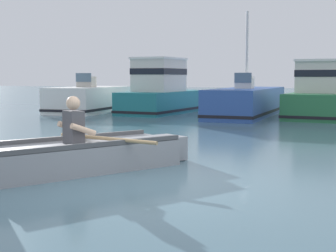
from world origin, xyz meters
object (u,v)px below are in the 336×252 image
at_px(moored_boat_white, 90,100).
at_px(moored_boat_teal, 163,93).
at_px(moored_boat_green, 323,96).
at_px(rowboat_with_person, 87,154).
at_px(moored_boat_blue, 247,102).

relative_size(moored_boat_white, moored_boat_teal, 0.93).
bearing_deg(moored_boat_green, moored_boat_teal, -176.66).
bearing_deg(moored_boat_green, rowboat_with_person, -103.46).
relative_size(moored_boat_white, moored_boat_blue, 0.77).
bearing_deg(moored_boat_teal, moored_boat_blue, -6.39).
bearing_deg(moored_boat_blue, moored_boat_white, 179.96).
xyz_separation_m(moored_boat_white, moored_boat_blue, (6.71, -0.00, 0.00)).
height_order(moored_boat_blue, moored_boat_green, moored_boat_blue).
bearing_deg(moored_boat_teal, moored_boat_green, 3.34).
relative_size(rowboat_with_person, moored_boat_blue, 0.53).
bearing_deg(rowboat_with_person, moored_boat_white, 118.32).
xyz_separation_m(moored_boat_teal, moored_boat_green, (6.31, 0.37, -0.05)).
distance_m(moored_boat_white, moored_boat_blue, 6.71).
bearing_deg(moored_boat_white, moored_boat_blue, -0.04).
bearing_deg(moored_boat_blue, moored_boat_teal, 173.61).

